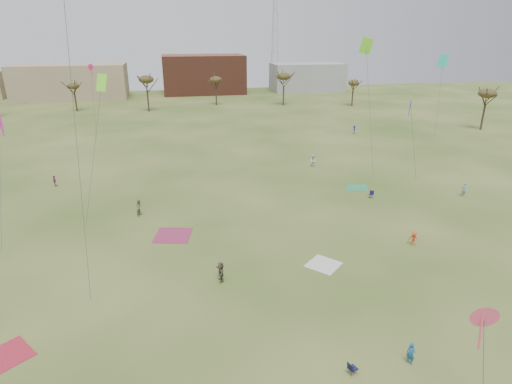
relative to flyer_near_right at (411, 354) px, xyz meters
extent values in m
plane|color=#2E4C18|center=(-6.14, 4.66, -0.74)|extent=(260.00, 260.00, 0.00)
imported|color=#1E5489|center=(0.00, 0.00, 0.00)|extent=(0.58, 0.65, 1.49)
imported|color=olive|center=(-17.22, 26.37, 0.15)|extent=(1.01, 1.09, 1.79)
imported|color=#4F4838|center=(-10.14, 11.46, 0.10)|extent=(0.59, 1.59, 1.69)
imported|color=#BF4523|center=(8.52, 13.77, -0.02)|extent=(1.02, 1.04, 1.44)
imported|color=#6A86B1|center=(21.59, 24.14, 0.15)|extent=(0.74, 0.58, 1.78)
imported|color=#83366B|center=(-28.61, 38.22, 0.00)|extent=(0.67, 0.94, 1.48)
imported|color=silver|center=(7.37, 39.32, 0.19)|extent=(1.15, 1.13, 1.86)
imported|color=navy|center=(22.50, 58.52, 0.11)|extent=(0.91, 1.24, 1.71)
cube|color=#B32336|center=(-24.44, 5.73, -0.74)|extent=(3.75, 3.75, 0.03)
cube|color=silver|center=(-1.06, 12.12, -0.74)|extent=(3.62, 3.62, 0.03)
cube|color=#942D51|center=(-13.80, 20.56, -0.74)|extent=(4.15, 4.15, 0.03)
cube|color=#348F54|center=(9.99, 29.56, -0.74)|extent=(3.42, 3.42, 0.03)
cube|color=#131636|center=(-3.79, -0.08, -0.32)|extent=(0.65, 0.65, 0.04)
cube|color=#131636|center=(-4.00, -0.16, -0.09)|extent=(0.30, 0.51, 0.44)
cube|color=#121333|center=(10.17, 25.91, -0.32)|extent=(0.71, 0.71, 0.04)
cube|color=#121333|center=(10.34, 26.07, -0.09)|extent=(0.44, 0.45, 0.44)
cube|color=#70E027|center=(-19.34, 24.93, 13.77)|extent=(0.84, 0.84, 1.65)
cube|color=#70E027|center=(-19.34, 24.93, 13.20)|extent=(0.08, 0.08, 1.48)
cylinder|color=#4C4C51|center=(-20.79, 23.81, 6.97)|extent=(2.96, 2.30, 13.63)
cube|color=#1CA88C|center=(33.46, 49.12, 13.60)|extent=(1.04, 1.04, 2.05)
cube|color=#1CA88C|center=(33.46, 49.12, 12.88)|extent=(0.08, 0.08, 1.85)
cylinder|color=#4C4C51|center=(34.24, 49.73, 6.88)|extent=(1.61, 1.27, 13.45)
cube|color=#E628AF|center=(-27.59, 21.60, 10.67)|extent=(0.08, 0.08, 1.85)
cylinder|color=#4C4C51|center=(-28.15, 20.19, 5.77)|extent=(1.16, 2.86, 11.24)
cone|color=#C81551|center=(-25.44, 58.82, 12.76)|extent=(1.04, 0.08, 1.04)
cube|color=#C81551|center=(-25.44, 58.82, 12.10)|extent=(0.08, 0.08, 1.71)
cylinder|color=#4C4C51|center=(-25.76, 58.66, 6.46)|extent=(0.69, 0.37, 12.61)
cylinder|color=#4C4C51|center=(-19.33, 10.94, 13.15)|extent=(1.14, 2.62, 25.98)
cone|color=#E6486D|center=(1.04, -3.59, 5.26)|extent=(1.39, 0.10, 1.39)
cube|color=#E6486D|center=(1.04, -3.59, 4.37)|extent=(0.08, 0.08, 2.28)
cylinder|color=#4C4C51|center=(1.42, -3.78, 2.71)|extent=(0.80, 0.43, 5.11)
cone|color=blue|center=(14.55, 26.96, 10.46)|extent=(1.01, 0.07, 1.01)
cube|color=blue|center=(14.55, 26.96, 9.82)|extent=(0.08, 0.08, 1.66)
cylinder|color=#4C4C51|center=(16.09, 27.63, 5.31)|extent=(3.13, 1.40, 10.32)
cube|color=#6EDB24|center=(11.48, 33.56, 16.61)|extent=(0.98, 0.98, 1.92)
cube|color=#6EDB24|center=(11.48, 33.56, 15.94)|extent=(0.08, 0.08, 1.73)
cylinder|color=#4C4C51|center=(12.43, 32.76, 8.39)|extent=(1.94, 1.65, 16.46)
cylinder|color=#3A2B1E|center=(-36.14, 96.66, 1.42)|extent=(0.40, 0.40, 4.32)
ellipsoid|color=#473D1E|center=(-36.14, 96.66, 5.59)|extent=(3.02, 3.02, 1.58)
cylinder|color=#3A2B1E|center=(-18.14, 92.66, 1.96)|extent=(0.40, 0.40, 5.40)
ellipsoid|color=#473D1E|center=(-18.14, 92.66, 7.18)|extent=(3.78, 3.78, 1.98)
cylinder|color=#3A2B1E|center=(-0.14, 98.66, 1.60)|extent=(0.40, 0.40, 4.68)
ellipsoid|color=#473D1E|center=(-0.14, 98.66, 6.12)|extent=(3.28, 3.28, 1.72)
cylinder|color=#3A2B1E|center=(17.86, 94.66, 1.90)|extent=(0.40, 0.40, 5.28)
ellipsoid|color=#473D1E|center=(17.86, 94.66, 7.00)|extent=(3.70, 3.70, 1.94)
cylinder|color=#3A2B1E|center=(35.86, 89.66, 1.36)|extent=(0.40, 0.40, 4.20)
ellipsoid|color=#473D1E|center=(35.86, 89.66, 5.42)|extent=(2.94, 2.94, 1.54)
cylinder|color=#3A2B1E|center=(49.86, 56.66, 1.78)|extent=(0.40, 0.40, 5.04)
ellipsoid|color=#473D1E|center=(49.86, 56.66, 6.65)|extent=(3.53, 3.53, 1.85)
cube|color=#937F60|center=(-41.14, 119.66, 4.26)|extent=(32.00, 14.00, 10.00)
cube|color=brown|center=(-1.14, 124.66, 5.26)|extent=(26.00, 16.00, 12.00)
cube|color=gray|center=(33.86, 122.66, 3.76)|extent=(24.00, 12.00, 9.00)
cylinder|color=#9EA3A8|center=(24.76, 129.66, 18.26)|extent=(0.16, 0.16, 38.00)
cylinder|color=#9EA3A8|center=(23.41, 130.44, 18.26)|extent=(0.16, 0.16, 38.00)
cylinder|color=#9EA3A8|center=(23.41, 128.88, 18.26)|extent=(0.16, 0.16, 38.00)
camera|label=1|loc=(-13.38, -17.93, 18.29)|focal=29.47mm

